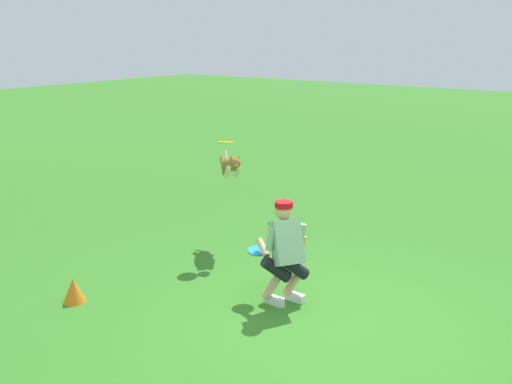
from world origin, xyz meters
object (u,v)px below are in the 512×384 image
Objects in this scene: training_cone at (74,290)px; frisbee_held at (258,251)px; frisbee_flying at (226,143)px; dog at (231,166)px; person at (285,250)px.

frisbee_held is at bearing -139.08° from training_cone.
dog is at bearing -63.54° from frisbee_flying.
training_cone is at bearing 40.92° from frisbee_held.
frisbee_flying reaches higher than frisbee_held.
training_cone is (0.27, 2.80, -1.10)m from dog.
training_cone is (2.12, 1.54, -0.54)m from person.
dog is at bearing -1.27° from person.
frisbee_flying is (1.72, -0.99, 0.99)m from person.
person reaches higher than training_cone.
frisbee_held is at bearing 38.35° from person.
person is 4.81× the size of frisbee_flying.
frisbee_flying reaches higher than training_cone.
frisbee_held is at bearing 0.28° from dog.
dog reaches higher than training_cone.
dog is 3.19× the size of frisbee_flying.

